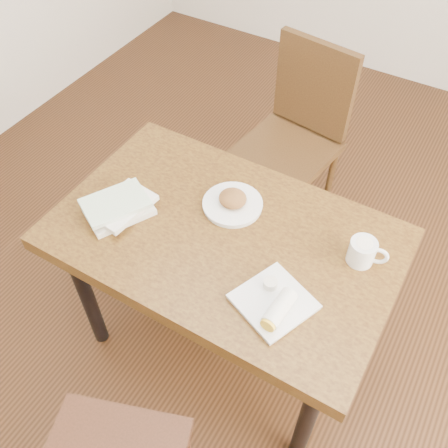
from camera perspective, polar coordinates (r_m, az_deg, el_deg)
The scene contains 7 objects.
ground at distance 2.34m, azimuth 0.00°, elevation -13.09°, with size 4.00×5.00×0.01m, color #472814.
table at distance 1.78m, azimuth 0.00°, elevation -2.97°, with size 1.18×0.74×0.75m.
chair_far at distance 2.47m, azimuth 8.37°, elevation 10.68°, with size 0.48×0.48×0.95m.
plate_scone at distance 1.77m, azimuth 0.99°, elevation 2.50°, with size 0.22×0.22×0.07m.
coffee_mug at distance 1.66m, azimuth 15.63°, elevation -3.06°, with size 0.13×0.09×0.09m.
plate_burrito at distance 1.52m, azimuth 5.85°, elevation -9.04°, with size 0.27×0.27×0.07m.
book_stack at distance 1.79m, azimuth -11.89°, elevation 1.91°, with size 0.25×0.27×0.06m.
Camera 1 is at (0.56, -0.94, 2.06)m, focal length 40.00 mm.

